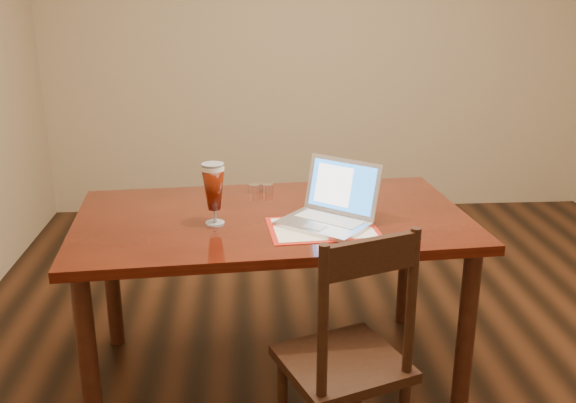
{
  "coord_description": "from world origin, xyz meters",
  "views": [
    {
      "loc": [
        -0.64,
        -2.72,
        1.81
      ],
      "look_at": [
        -0.45,
        0.06,
        0.88
      ],
      "focal_mm": 40.0,
      "sensor_mm": 36.0,
      "label": 1
    }
  ],
  "objects": [
    {
      "name": "ground",
      "position": [
        0.0,
        0.0,
        0.0
      ],
      "size": [
        5.0,
        5.0,
        0.0
      ],
      "primitive_type": "plane",
      "color": "black",
      "rests_on": "ground"
    },
    {
      "name": "dining_table",
      "position": [
        -0.53,
        0.01,
        0.73
      ],
      "size": [
        1.83,
        1.13,
        1.1
      ],
      "rotation": [
        0.0,
        0.0,
        0.08
      ],
      "color": "#481409",
      "rests_on": "ground"
    },
    {
      "name": "dining_chair",
      "position": [
        -0.28,
        -0.65,
        0.48
      ],
      "size": [
        0.56,
        0.54,
        1.03
      ],
      "rotation": [
        0.0,
        0.0,
        0.36
      ],
      "color": "black",
      "rests_on": "ground"
    }
  ]
}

